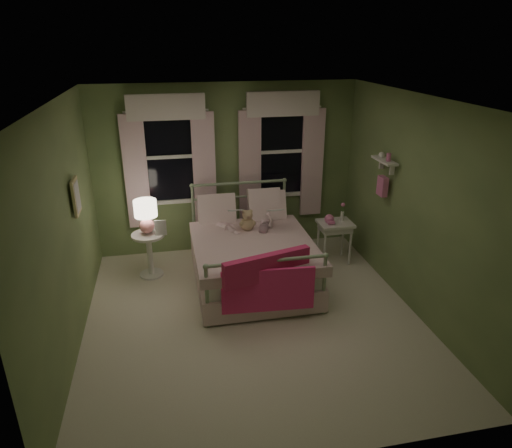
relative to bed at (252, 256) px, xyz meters
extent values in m
plane|color=white|center=(-0.16, -0.90, -0.38)|extent=(4.20, 4.20, 0.00)
plane|color=white|center=(-0.16, -0.90, 2.22)|extent=(4.20, 4.20, 0.00)
plane|color=#819B5D|center=(-0.16, 1.20, 0.92)|extent=(4.00, 0.00, 4.00)
plane|color=#819B5D|center=(-0.16, -3.00, 0.92)|extent=(4.00, 0.00, 4.00)
plane|color=#819B5D|center=(-2.16, -0.90, 0.92)|extent=(0.00, 4.20, 4.20)
plane|color=#819B5D|center=(1.84, -0.90, 0.92)|extent=(0.00, 4.20, 4.20)
cube|color=white|center=(-0.01, -0.02, 0.04)|extent=(1.44, 1.94, 0.26)
cube|color=white|center=(-0.01, -0.02, -0.20)|extent=(1.54, 2.02, 0.30)
cube|color=white|center=(-0.01, -0.17, 0.22)|extent=(1.58, 1.75, 0.14)
cylinder|color=#9EB793|center=(-0.70, -0.02, -0.08)|extent=(0.04, 1.90, 0.04)
cylinder|color=#9EB793|center=(0.68, -0.02, -0.08)|extent=(0.04, 1.90, 0.04)
cylinder|color=#9EB793|center=(-0.72, 0.95, 0.20)|extent=(0.04, 0.04, 1.15)
cylinder|color=#9EB793|center=(0.70, 0.95, 0.20)|extent=(0.04, 0.04, 1.15)
sphere|color=#9EB793|center=(-0.72, 0.95, 0.77)|extent=(0.07, 0.07, 0.07)
sphere|color=#9EB793|center=(0.70, 0.95, 0.77)|extent=(0.07, 0.07, 0.07)
cylinder|color=#9EB793|center=(-0.01, 0.95, 0.77)|extent=(1.42, 0.04, 0.04)
cylinder|color=#9EB793|center=(-0.01, 0.95, 0.55)|extent=(1.38, 0.03, 0.03)
cylinder|color=#9EB793|center=(-0.72, -0.99, 0.02)|extent=(0.04, 0.04, 0.80)
cylinder|color=#9EB793|center=(0.70, -0.99, 0.02)|extent=(0.04, 0.04, 0.80)
sphere|color=#9EB793|center=(-0.72, -0.99, 0.42)|extent=(0.07, 0.07, 0.07)
sphere|color=#9EB793|center=(0.70, -0.99, 0.42)|extent=(0.07, 0.07, 0.07)
cylinder|color=#9EB793|center=(-0.01, -0.99, 0.42)|extent=(1.42, 0.04, 0.04)
cube|color=white|center=(-0.39, 0.68, 0.42)|extent=(0.55, 0.32, 0.57)
cube|color=white|center=(0.37, 0.68, 0.42)|extent=(0.55, 0.32, 0.57)
cube|color=white|center=(0.32, 0.68, 0.50)|extent=(0.48, 0.30, 0.51)
cube|color=#D0285E|center=(-0.01, -0.99, 0.34)|extent=(1.09, 0.39, 0.32)
cube|color=#FD317E|center=(-0.01, -1.06, 0.07)|extent=(1.10, 0.11, 0.55)
imported|color=#F7D1DD|center=(-0.29, 0.43, 0.53)|extent=(0.29, 0.25, 0.68)
imported|color=#F7D1DD|center=(0.27, 0.43, 0.55)|extent=(0.42, 0.37, 0.72)
imported|color=beige|center=(-0.29, 0.18, 0.59)|extent=(0.21, 0.13, 0.26)
imported|color=beige|center=(0.27, 0.18, 0.54)|extent=(0.20, 0.12, 0.26)
sphere|color=tan|center=(-0.01, 0.28, 0.37)|extent=(0.20, 0.20, 0.20)
sphere|color=tan|center=(-0.01, 0.26, 0.51)|extent=(0.15, 0.15, 0.15)
sphere|color=tan|center=(-0.05, 0.26, 0.57)|extent=(0.06, 0.06, 0.06)
sphere|color=tan|center=(0.04, 0.26, 0.57)|extent=(0.06, 0.06, 0.06)
sphere|color=tan|center=(-0.09, 0.25, 0.39)|extent=(0.08, 0.08, 0.08)
sphere|color=tan|center=(0.07, 0.25, 0.39)|extent=(0.08, 0.08, 0.08)
sphere|color=#8C6B51|center=(-0.01, 0.21, 0.51)|extent=(0.05, 0.05, 0.05)
cylinder|color=white|center=(-1.39, 0.44, 0.25)|extent=(0.46, 0.46, 0.04)
cylinder|color=white|center=(-1.39, 0.44, -0.06)|extent=(0.08, 0.08, 0.60)
cylinder|color=white|center=(-1.39, 0.44, -0.36)|extent=(0.34, 0.34, 0.03)
sphere|color=pink|center=(-1.39, 0.44, 0.39)|extent=(0.21, 0.21, 0.21)
cylinder|color=pink|center=(-1.39, 0.44, 0.51)|extent=(0.03, 0.03, 0.12)
cylinder|color=#FFEAC6|center=(-1.39, 0.44, 0.65)|extent=(0.31, 0.31, 0.23)
imported|color=beige|center=(-1.29, 0.36, 0.28)|extent=(0.19, 0.24, 0.02)
cube|color=white|center=(1.33, 0.33, 0.25)|extent=(0.50, 0.40, 0.04)
cube|color=white|center=(1.33, 0.33, 0.18)|extent=(0.44, 0.34, 0.08)
cylinder|color=white|center=(1.13, 0.18, -0.07)|extent=(0.04, 0.04, 0.60)
cylinder|color=white|center=(1.53, 0.18, -0.07)|extent=(0.04, 0.04, 0.60)
cylinder|color=white|center=(1.13, 0.48, -0.07)|extent=(0.04, 0.04, 0.60)
cylinder|color=white|center=(1.53, 0.48, -0.07)|extent=(0.04, 0.04, 0.60)
sphere|color=pink|center=(1.23, 0.33, 0.33)|extent=(0.14, 0.14, 0.14)
cube|color=pink|center=(1.23, 0.24, 0.31)|extent=(0.10, 0.05, 0.04)
cylinder|color=white|center=(1.45, 0.38, 0.34)|extent=(0.05, 0.05, 0.14)
cylinder|color=#4C7F3F|center=(1.45, 0.38, 0.45)|extent=(0.01, 0.01, 0.12)
sphere|color=pink|center=(1.45, 0.38, 0.52)|extent=(0.06, 0.06, 0.06)
cube|color=black|center=(-1.01, 1.18, 1.17)|extent=(0.76, 0.02, 1.35)
cube|color=white|center=(-1.01, 1.16, 1.87)|extent=(0.84, 0.05, 0.06)
cube|color=white|center=(-1.01, 1.16, 0.47)|extent=(0.84, 0.05, 0.06)
cube|color=white|center=(-1.41, 1.16, 1.17)|extent=(0.06, 0.05, 1.40)
cube|color=white|center=(-0.61, 1.16, 1.17)|extent=(0.06, 0.05, 1.40)
cube|color=white|center=(-1.01, 1.16, 1.17)|extent=(0.76, 0.04, 0.05)
cube|color=white|center=(-1.51, 1.12, 0.97)|extent=(0.34, 0.06, 1.70)
cube|color=white|center=(-0.51, 1.12, 0.97)|extent=(0.34, 0.06, 1.70)
cube|color=white|center=(-1.01, 1.10, 1.90)|extent=(1.10, 0.08, 0.36)
cylinder|color=white|center=(-1.01, 1.14, 1.84)|extent=(1.20, 0.03, 0.03)
cube|color=black|center=(0.69, 1.18, 1.17)|extent=(0.76, 0.02, 1.35)
cube|color=white|center=(0.69, 1.16, 1.87)|extent=(0.84, 0.05, 0.06)
cube|color=white|center=(0.69, 1.16, 0.47)|extent=(0.84, 0.05, 0.06)
cube|color=white|center=(0.29, 1.16, 1.17)|extent=(0.06, 0.05, 1.40)
cube|color=white|center=(1.09, 1.16, 1.17)|extent=(0.06, 0.05, 1.40)
cube|color=white|center=(0.69, 1.16, 1.17)|extent=(0.76, 0.04, 0.05)
cube|color=silver|center=(0.19, 1.12, 0.97)|extent=(0.34, 0.06, 1.70)
cube|color=silver|center=(1.19, 1.12, 0.97)|extent=(0.34, 0.06, 1.70)
cube|color=white|center=(0.69, 1.10, 1.90)|extent=(1.10, 0.08, 0.36)
cylinder|color=white|center=(0.69, 1.14, 1.84)|extent=(1.20, 0.03, 0.03)
cube|color=white|center=(1.73, -0.20, 1.32)|extent=(0.15, 0.50, 0.03)
cube|color=white|center=(1.77, -0.35, 1.24)|extent=(0.06, 0.03, 0.14)
cube|color=white|center=(1.77, -0.05, 1.24)|extent=(0.06, 0.03, 0.14)
cylinder|color=pink|center=(1.73, -0.30, 1.39)|extent=(0.06, 0.06, 0.10)
sphere|color=white|center=(1.73, -0.10, 1.37)|extent=(0.08, 0.08, 0.08)
cube|color=pink|center=(1.74, -0.20, 0.97)|extent=(0.08, 0.18, 0.26)
cube|color=beige|center=(-2.11, -0.30, 1.12)|extent=(0.03, 0.32, 0.42)
cube|color=silver|center=(-2.09, -0.30, 1.12)|extent=(0.01, 0.25, 0.34)
camera|label=1|loc=(-1.07, -5.56, 2.82)|focal=32.00mm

